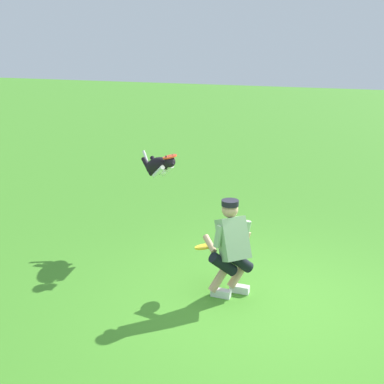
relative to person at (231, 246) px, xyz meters
The scene contains 5 objects.
ground_plane 0.87m from the person, behind, with size 60.00×60.00×0.00m, color #428927.
person is the anchor object (origin of this frame).
dog 2.11m from the person, 38.78° to the right, with size 0.88×0.71×0.50m.
frisbee_flying 1.87m from the person, 39.40° to the right, with size 0.22×0.22×0.02m, color #F4461F.
frisbee_held 0.40m from the person, ahead, with size 0.26×0.26×0.02m, color yellow.
Camera 1 is at (-1.05, 5.55, 3.23)m, focal length 46.15 mm.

